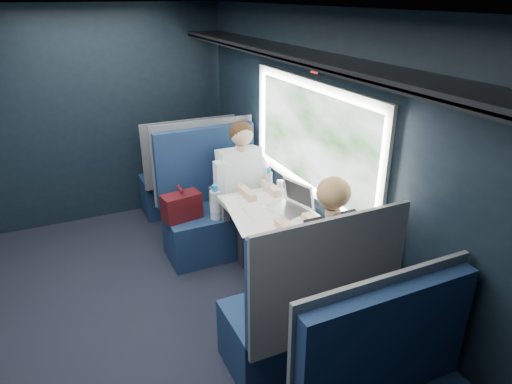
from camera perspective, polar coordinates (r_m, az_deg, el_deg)
name	(u,v)px	position (r m, az deg, el deg)	size (l,w,h in m)	color
ground	(153,321)	(3.84, -12.73, -15.49)	(2.80, 4.20, 0.01)	black
room_shell	(136,142)	(3.15, -14.73, 6.10)	(3.00, 4.40, 2.40)	black
table	(271,221)	(3.75, 1.84, -3.67)	(0.62, 1.00, 0.74)	#54565E
seat_bay_near	(213,210)	(4.51, -5.43, -2.25)	(1.06, 0.62, 1.26)	#0D1B3A
seat_bay_far	(304,314)	(3.17, 6.05, -14.96)	(1.04, 0.62, 1.26)	#0D1B3A
seat_row_front	(187,179)	(5.33, -8.66, 1.64)	(1.04, 0.51, 1.16)	#0D1B3A
man	(244,184)	(4.33, -1.49, 1.02)	(0.53, 0.56, 1.32)	black
woman	(325,254)	(3.22, 8.64, -7.63)	(0.53, 0.56, 1.32)	black
papers	(262,212)	(3.73, 0.73, -2.49)	(0.52, 0.75, 0.01)	white
laptop	(292,202)	(3.76, 4.53, -1.25)	(0.33, 0.38, 0.24)	silver
bottle_small	(269,182)	(4.06, 1.60, 1.32)	(0.07, 0.07, 0.23)	silver
cup	(280,185)	(4.15, 3.01, 0.91)	(0.06, 0.06, 0.08)	white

